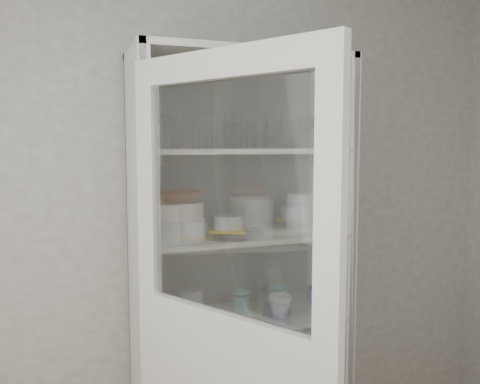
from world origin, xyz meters
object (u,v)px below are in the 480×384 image
object	(u,v)px
cupboard_door	(226,376)
goblet_1	(233,132)
plate_stack_back	(150,222)
white_canister	(191,303)
teal_jar	(242,302)
glass_platter	(228,233)
terracotta_bowl	(178,196)
plate_stack_front	(179,228)
white_ramekin	(228,222)
goblet_0	(148,128)
mug_teal	(278,298)
measuring_cups	(188,321)
yellow_trivet	(228,230)
pantry_cabinet	(236,295)
mug_blue	(320,297)
cream_bowl	(179,210)
goblet_3	(307,129)
mug_white	(280,306)
grey_bowl_stack	(301,211)
goblet_2	(242,131)

from	to	relation	value
cupboard_door	goblet_1	size ratio (longest dim) A/B	12.66
plate_stack_back	white_canister	world-z (taller)	plate_stack_back
teal_jar	glass_platter	bearing A→B (deg)	-144.20
terracotta_bowl	glass_platter	world-z (taller)	terracotta_bowl
plate_stack_front	white_ramekin	distance (m)	0.24
goblet_0	mug_teal	bearing A→B (deg)	-6.82
cupboard_door	measuring_cups	bearing A→B (deg)	149.99
cupboard_door	yellow_trivet	world-z (taller)	cupboard_door
pantry_cabinet	plate_stack_back	distance (m)	0.56
pantry_cabinet	glass_platter	distance (m)	0.35
mug_blue	mug_teal	bearing A→B (deg)	136.41
cream_bowl	terracotta_bowl	xyz separation A→B (m)	(-0.00, 0.00, 0.06)
terracotta_bowl	yellow_trivet	world-z (taller)	terracotta_bowl
cream_bowl	terracotta_bowl	size ratio (longest dim) A/B	1.05
goblet_0	glass_platter	world-z (taller)	goblet_0
goblet_3	teal_jar	distance (m)	0.93
mug_white	teal_jar	bearing A→B (deg)	124.55
mug_white	grey_bowl_stack	bearing A→B (deg)	15.57
grey_bowl_stack	plate_stack_back	bearing A→B (deg)	170.42
goblet_2	mug_blue	size ratio (longest dim) A/B	1.27
plate_stack_back	mug_teal	size ratio (longest dim) A/B	1.81
cupboard_door	terracotta_bowl	bearing A→B (deg)	154.03
yellow_trivet	white_canister	size ratio (longest dim) A/B	1.20
plate_stack_front	mug_blue	world-z (taller)	plate_stack_front
yellow_trivet	white_canister	world-z (taller)	yellow_trivet
mug_teal	white_canister	distance (m)	0.44
goblet_0	mug_teal	world-z (taller)	goblet_0
white_canister	mug_teal	bearing A→B (deg)	-3.43
white_canister	white_ramekin	bearing A→B (deg)	-29.83
cupboard_door	mug_white	world-z (taller)	cupboard_door
plate_stack_front	glass_platter	world-z (taller)	plate_stack_front
goblet_0	mug_white	world-z (taller)	goblet_0
goblet_3	plate_stack_back	bearing A→B (deg)	179.94
pantry_cabinet	cream_bowl	world-z (taller)	pantry_cabinet
goblet_3	measuring_cups	xyz separation A→B (m)	(-0.68, -0.17, -0.88)
glass_platter	grey_bowl_stack	world-z (taller)	grey_bowl_stack
yellow_trivet	mug_blue	distance (m)	0.61
pantry_cabinet	cupboard_door	size ratio (longest dim) A/B	1.05
pantry_cabinet	terracotta_bowl	world-z (taller)	pantry_cabinet
cupboard_door	measuring_cups	distance (m)	0.56
goblet_1	measuring_cups	bearing A→B (deg)	-147.92
yellow_trivet	mug_teal	size ratio (longest dim) A/B	1.43
goblet_1	goblet_2	world-z (taller)	goblet_2
goblet_0	plate_stack_front	world-z (taller)	goblet_0
mug_white	glass_platter	bearing A→B (deg)	151.42
white_canister	cream_bowl	bearing A→B (deg)	-126.32
cream_bowl	white_canister	distance (m)	0.49
plate_stack_front	glass_platter	bearing A→B (deg)	5.97
white_ramekin	measuring_cups	world-z (taller)	white_ramekin
plate_stack_front	white_canister	bearing A→B (deg)	53.68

